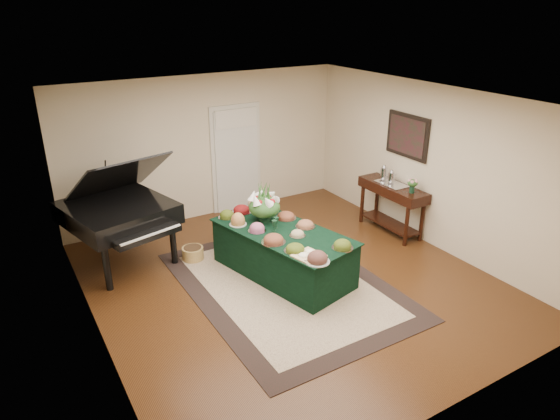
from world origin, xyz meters
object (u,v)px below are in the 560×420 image
buffet_table (283,253)px  grand_piano (119,211)px  floral_centerpiece (264,203)px  mahogany_sideboard (392,195)px

buffet_table → grand_piano: size_ratio=1.21×
buffet_table → grand_piano: (-1.99, 1.64, 0.52)m
floral_centerpiece → mahogany_sideboard: 2.57m
mahogany_sideboard → grand_piano: bearing=163.9°
buffet_table → floral_centerpiece: bearing=97.1°
mahogany_sideboard → buffet_table: bearing=-172.2°
floral_centerpiece → mahogany_sideboard: floral_centerpiece is taller
buffet_table → floral_centerpiece: size_ratio=4.75×
floral_centerpiece → mahogany_sideboard: size_ratio=0.37×
buffet_table → floral_centerpiece: (-0.06, 0.46, 0.66)m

